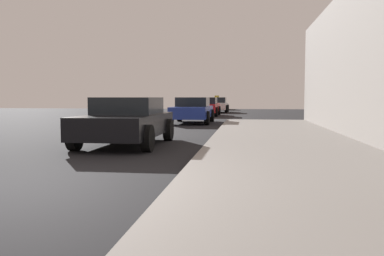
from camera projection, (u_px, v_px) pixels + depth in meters
ground_plane at (20, 193)px, 5.44m from camera, size 80.00×80.00×0.00m
sidewalk at (331, 197)px, 4.91m from camera, size 4.00×32.00×0.15m
car_black at (127, 121)px, 10.93m from camera, size 2.00×4.04×1.27m
car_blue at (192, 110)px, 20.33m from camera, size 1.93×4.11×1.27m
car_red at (205, 106)px, 28.37m from camera, size 1.94×4.36×1.27m
car_white at (217, 105)px, 34.92m from camera, size 1.97×4.26×1.43m
car_silver at (217, 103)px, 43.57m from camera, size 2.02×4.26×1.43m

